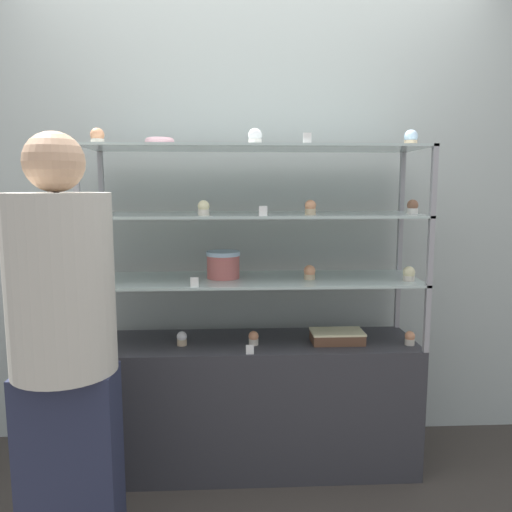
# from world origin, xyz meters

# --- Properties ---
(ground_plane) EXTENTS (20.00, 20.00, 0.00)m
(ground_plane) POSITION_xyz_m (0.00, 0.00, 0.00)
(ground_plane) COLOR #38332D
(back_wall) EXTENTS (8.00, 0.05, 2.60)m
(back_wall) POSITION_xyz_m (0.00, 0.36, 1.30)
(back_wall) COLOR #A8B2AD
(back_wall) RESTS_ON ground_plane
(display_base) EXTENTS (1.57, 0.43, 0.65)m
(display_base) POSITION_xyz_m (0.00, 0.00, 0.32)
(display_base) COLOR #333338
(display_base) RESTS_ON ground_plane
(display_riser_lower) EXTENTS (1.57, 0.43, 0.31)m
(display_riser_lower) POSITION_xyz_m (0.00, 0.00, 0.94)
(display_riser_lower) COLOR #99999E
(display_riser_lower) RESTS_ON display_base
(display_riser_middle) EXTENTS (1.57, 0.43, 0.31)m
(display_riser_middle) POSITION_xyz_m (0.00, 0.00, 1.25)
(display_riser_middle) COLOR #99999E
(display_riser_middle) RESTS_ON display_riser_lower
(display_riser_upper) EXTENTS (1.57, 0.43, 0.31)m
(display_riser_upper) POSITION_xyz_m (0.00, 0.00, 1.57)
(display_riser_upper) COLOR #99999E
(display_riser_upper) RESTS_ON display_riser_middle
(layer_cake_centerpiece) EXTENTS (0.16, 0.16, 0.13)m
(layer_cake_centerpiece) POSITION_xyz_m (-0.16, 0.02, 1.02)
(layer_cake_centerpiece) COLOR #C66660
(layer_cake_centerpiece) RESTS_ON display_riser_lower
(sheet_cake_frosted) EXTENTS (0.25, 0.15, 0.06)m
(sheet_cake_frosted) POSITION_xyz_m (0.39, -0.04, 0.67)
(sheet_cake_frosted) COLOR brown
(sheet_cake_frosted) RESTS_ON display_base
(cupcake_0) EXTENTS (0.05, 0.05, 0.07)m
(cupcake_0) POSITION_xyz_m (-0.73, -0.08, 0.68)
(cupcake_0) COLOR #CCB28C
(cupcake_0) RESTS_ON display_base
(cupcake_1) EXTENTS (0.05, 0.05, 0.07)m
(cupcake_1) POSITION_xyz_m (-0.36, -0.05, 0.68)
(cupcake_1) COLOR #CCB28C
(cupcake_1) RESTS_ON display_base
(cupcake_2) EXTENTS (0.05, 0.05, 0.07)m
(cupcake_2) POSITION_xyz_m (-0.01, -0.06, 0.68)
(cupcake_2) COLOR beige
(cupcake_2) RESTS_ON display_base
(cupcake_3) EXTENTS (0.05, 0.05, 0.07)m
(cupcake_3) POSITION_xyz_m (0.73, -0.10, 0.68)
(cupcake_3) COLOR beige
(cupcake_3) RESTS_ON display_base
(price_tag_0) EXTENTS (0.04, 0.00, 0.04)m
(price_tag_0) POSITION_xyz_m (-0.04, -0.20, 0.67)
(price_tag_0) COLOR white
(price_tag_0) RESTS_ON display_base
(cupcake_4) EXTENTS (0.06, 0.06, 0.07)m
(cupcake_4) POSITION_xyz_m (-0.73, -0.10, 0.99)
(cupcake_4) COLOR #CCB28C
(cupcake_4) RESTS_ON display_riser_lower
(cupcake_5) EXTENTS (0.06, 0.06, 0.07)m
(cupcake_5) POSITION_xyz_m (0.26, -0.03, 0.99)
(cupcake_5) COLOR #CCB28C
(cupcake_5) RESTS_ON display_riser_lower
(cupcake_6) EXTENTS (0.06, 0.06, 0.07)m
(cupcake_6) POSITION_xyz_m (0.72, -0.10, 0.99)
(cupcake_6) COLOR beige
(cupcake_6) RESTS_ON display_riser_lower
(price_tag_1) EXTENTS (0.04, 0.00, 0.04)m
(price_tag_1) POSITION_xyz_m (-0.28, -0.20, 0.98)
(price_tag_1) COLOR white
(price_tag_1) RESTS_ON display_riser_lower
(cupcake_7) EXTENTS (0.05, 0.05, 0.07)m
(cupcake_7) POSITION_xyz_m (-0.73, -0.12, 1.30)
(cupcake_7) COLOR #CCB28C
(cupcake_7) RESTS_ON display_riser_middle
(cupcake_8) EXTENTS (0.05, 0.05, 0.07)m
(cupcake_8) POSITION_xyz_m (-0.24, -0.11, 1.30)
(cupcake_8) COLOR beige
(cupcake_8) RESTS_ON display_riser_middle
(cupcake_9) EXTENTS (0.05, 0.05, 0.07)m
(cupcake_9) POSITION_xyz_m (0.25, -0.08, 1.30)
(cupcake_9) COLOR #CCB28C
(cupcake_9) RESTS_ON display_riser_middle
(cupcake_10) EXTENTS (0.05, 0.05, 0.07)m
(cupcake_10) POSITION_xyz_m (0.74, -0.05, 1.30)
(cupcake_10) COLOR white
(cupcake_10) RESTS_ON display_riser_middle
(price_tag_2) EXTENTS (0.04, 0.00, 0.04)m
(price_tag_2) POSITION_xyz_m (0.02, -0.20, 1.29)
(price_tag_2) COLOR white
(price_tag_2) RESTS_ON display_riser_middle
(cupcake_11) EXTENTS (0.06, 0.06, 0.07)m
(cupcake_11) POSITION_xyz_m (-0.71, -0.07, 1.62)
(cupcake_11) COLOR beige
(cupcake_11) RESTS_ON display_riser_upper
(cupcake_12) EXTENTS (0.06, 0.06, 0.07)m
(cupcake_12) POSITION_xyz_m (-0.01, -0.10, 1.62)
(cupcake_12) COLOR white
(cupcake_12) RESTS_ON display_riser_upper
(cupcake_13) EXTENTS (0.06, 0.06, 0.07)m
(cupcake_13) POSITION_xyz_m (0.71, -0.07, 1.62)
(cupcake_13) COLOR #CCB28C
(cupcake_13) RESTS_ON display_riser_upper
(price_tag_3) EXTENTS (0.04, 0.00, 0.04)m
(price_tag_3) POSITION_xyz_m (0.21, -0.20, 1.61)
(price_tag_3) COLOR white
(price_tag_3) RESTS_ON display_riser_upper
(donut_glazed) EXTENTS (0.14, 0.14, 0.04)m
(donut_glazed) POSITION_xyz_m (-0.44, -0.02, 1.60)
(donut_glazed) COLOR #EFB2BC
(donut_glazed) RESTS_ON display_riser_upper
(customer_figure) EXTENTS (0.37, 0.37, 1.59)m
(customer_figure) POSITION_xyz_m (-0.72, -0.61, 0.85)
(customer_figure) COLOR #282D47
(customer_figure) RESTS_ON ground_plane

